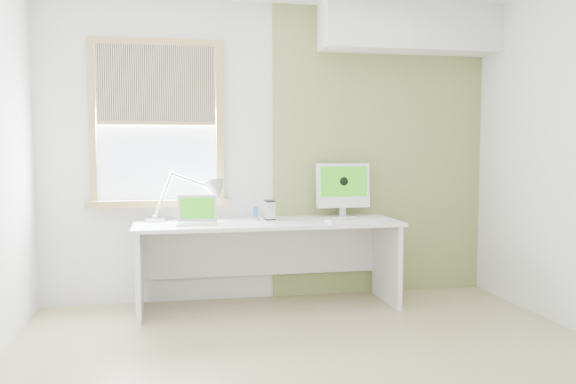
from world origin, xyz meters
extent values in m
cube|color=tan|center=(0.00, 0.00, -0.01)|extent=(4.00, 3.50, 0.02)
cube|color=silver|center=(0.00, 1.76, 1.30)|extent=(4.00, 0.02, 2.60)
cube|color=silver|center=(0.00, -1.76, 1.30)|extent=(4.00, 0.02, 2.60)
cube|color=olive|center=(1.00, 1.74, 1.30)|extent=(2.00, 0.02, 2.60)
cube|color=white|center=(1.20, 1.57, 2.40)|extent=(1.60, 0.40, 0.42)
cube|color=#AC884F|center=(-1.53, 1.72, 1.55)|extent=(0.06, 0.06, 1.42)
cube|color=#AC884F|center=(-0.47, 1.72, 1.55)|extent=(0.06, 0.06, 1.42)
cube|color=#AC884F|center=(-1.00, 1.72, 2.23)|extent=(1.00, 0.06, 0.06)
cube|color=#AC884F|center=(-1.00, 1.70, 0.87)|extent=(1.20, 0.14, 0.06)
cube|color=#D1E2F9|center=(-1.00, 1.74, 1.55)|extent=(1.00, 0.01, 1.30)
cube|color=beige|center=(-1.00, 1.70, 1.88)|extent=(0.98, 0.02, 0.65)
cube|color=#AC884F|center=(-1.00, 1.70, 1.55)|extent=(0.98, 0.03, 0.03)
cube|color=white|center=(-0.10, 1.38, 0.71)|extent=(2.20, 0.70, 0.03)
cube|color=white|center=(-1.15, 1.38, 0.35)|extent=(0.04, 0.64, 0.70)
cube|color=white|center=(0.95, 1.38, 0.35)|extent=(0.04, 0.64, 0.70)
cube|color=white|center=(-0.10, 1.70, 0.45)|extent=(2.08, 0.02, 0.48)
cylinder|color=silver|center=(-1.03, 1.57, 0.74)|extent=(0.18, 0.18, 0.02)
sphere|color=silver|center=(-1.03, 1.57, 0.76)|extent=(0.05, 0.05, 0.05)
cylinder|color=silver|center=(-0.96, 1.57, 0.94)|extent=(0.17, 0.03, 0.38)
sphere|color=silver|center=(-0.88, 1.58, 1.13)|extent=(0.05, 0.05, 0.05)
cylinder|color=silver|center=(-0.72, 1.56, 1.07)|extent=(0.34, 0.06, 0.15)
sphere|color=silver|center=(-0.55, 1.55, 1.01)|extent=(0.04, 0.04, 0.04)
cone|color=silver|center=(-0.52, 1.55, 0.98)|extent=(0.28, 0.30, 0.23)
cube|color=silver|center=(-0.70, 1.31, 0.74)|extent=(0.34, 0.25, 0.02)
cube|color=#B2B5B7|center=(-0.70, 1.31, 0.75)|extent=(0.28, 0.16, 0.00)
cube|color=silver|center=(-0.69, 1.42, 0.85)|extent=(0.32, 0.09, 0.21)
cube|color=#298810|center=(-0.69, 1.41, 0.85)|extent=(0.28, 0.07, 0.17)
cylinder|color=silver|center=(-0.19, 1.49, 0.74)|extent=(0.08, 0.08, 0.02)
cube|color=silver|center=(-0.19, 1.49, 0.80)|extent=(0.05, 0.02, 0.11)
cube|color=#194C99|center=(-0.19, 1.48, 0.80)|extent=(0.04, 0.01, 0.08)
cube|color=silver|center=(-0.07, 1.51, 0.81)|extent=(0.08, 0.13, 0.16)
cube|color=black|center=(-0.07, 1.51, 0.89)|extent=(0.08, 0.13, 0.01)
cube|color=black|center=(-0.07, 1.51, 0.74)|extent=(0.08, 0.13, 0.01)
cube|color=silver|center=(0.61, 1.59, 0.74)|extent=(0.18, 0.16, 0.01)
cube|color=silver|center=(0.61, 1.62, 0.82)|extent=(0.06, 0.02, 0.16)
cube|color=white|center=(0.61, 1.61, 1.01)|extent=(0.48, 0.09, 0.40)
cube|color=#298810|center=(0.61, 1.58, 1.05)|extent=(0.42, 0.03, 0.27)
cylinder|color=black|center=(0.61, 1.58, 1.05)|extent=(0.08, 0.01, 0.08)
cube|color=white|center=(0.57, 1.15, 0.74)|extent=(0.45, 0.15, 0.02)
cube|color=white|center=(0.57, 1.15, 0.75)|extent=(0.41, 0.12, 0.00)
ellipsoid|color=white|center=(0.36, 1.16, 0.75)|extent=(0.10, 0.13, 0.03)
camera|label=1|loc=(-0.93, -3.60, 1.37)|focal=37.98mm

